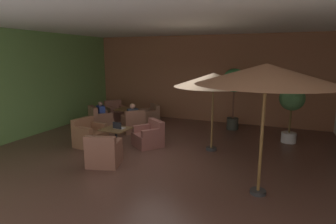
{
  "coord_description": "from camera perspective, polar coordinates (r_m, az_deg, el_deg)",
  "views": [
    {
      "loc": [
        3.03,
        -6.97,
        2.76
      ],
      "look_at": [
        0.0,
        0.45,
        1.13
      ],
      "focal_mm": 29.61,
      "sensor_mm": 36.0,
      "label": 1
    }
  ],
  "objects": [
    {
      "name": "cafe_table_front_right",
      "position": [
        11.14,
        -8.79,
        -0.21
      ],
      "size": [
        0.7,
        0.7,
        0.7
      ],
      "color": "black",
      "rests_on": "ground_plane"
    },
    {
      "name": "ceiling_slab",
      "position": [
        7.65,
        -1.35,
        18.06
      ],
      "size": [
        10.09,
        9.09,
        0.06
      ],
      "primitive_type": "cube",
      "color": "silver",
      "rests_on": "wall_back_brick"
    },
    {
      "name": "patio_umbrella_tall_red",
      "position": [
        8.02,
        9.35,
        6.49
      ],
      "size": [
        2.27,
        2.27,
        2.29
      ],
      "color": "#2D2D2D",
      "rests_on": "ground_plane"
    },
    {
      "name": "wall_back_brick",
      "position": [
        11.91,
        7.44,
        6.78
      ],
      "size": [
        10.09,
        0.08,
        3.61
      ],
      "primitive_type": "cube",
      "color": "#8F583C",
      "rests_on": "ground_plane"
    },
    {
      "name": "patio_umbrella_center_beige",
      "position": [
        5.53,
        19.55,
        7.29
      ],
      "size": [
        2.68,
        2.68,
        2.63
      ],
      "color": "#2D2D2D",
      "rests_on": "ground_plane"
    },
    {
      "name": "potted_tree_mid_left",
      "position": [
        10.62,
        13.45,
        5.33
      ],
      "size": [
        0.87,
        0.87,
        2.31
      ],
      "color": "#36382E",
      "rests_on": "ground_plane"
    },
    {
      "name": "armchair_front_right_north",
      "position": [
        10.23,
        -7.17,
        -2.46
      ],
      "size": [
        1.03,
        1.03,
        0.85
      ],
      "color": "brown",
      "rests_on": "ground_plane"
    },
    {
      "name": "ground_plane",
      "position": [
        8.09,
        -1.23,
        -8.55
      ],
      "size": [
        10.09,
        9.09,
        0.02
      ],
      "primitive_type": "cube",
      "color": "#52352B"
    },
    {
      "name": "armchair_front_right_east",
      "position": [
        11.48,
        -3.83,
        -0.92
      ],
      "size": [
        1.03,
        1.03,
        0.8
      ],
      "color": "brown",
      "rests_on": "ground_plane"
    },
    {
      "name": "cafe_table_front_left",
      "position": [
        8.21,
        -10.64,
        -4.36
      ],
      "size": [
        0.79,
        0.79,
        0.7
      ],
      "color": "black",
      "rests_on": "ground_plane"
    },
    {
      "name": "armchair_front_right_south",
      "position": [
        12.1,
        -10.77,
        -0.33
      ],
      "size": [
        1.07,
        1.06,
        0.88
      ],
      "color": "#895646",
      "rests_on": "ground_plane"
    },
    {
      "name": "open_laptop",
      "position": [
        8.14,
        -10.17,
        -3.02
      ],
      "size": [
        0.33,
        0.26,
        0.2
      ],
      "color": "#9EA0A5",
      "rests_on": "cafe_table_front_left"
    },
    {
      "name": "wall_left_accent",
      "position": [
        10.68,
        -26.85,
        5.11
      ],
      "size": [
        0.08,
        9.09,
        3.61
      ],
      "primitive_type": "cube",
      "color": "#6A9A4E",
      "rests_on": "ground_plane"
    },
    {
      "name": "armchair_front_left_south",
      "position": [
        8.66,
        -3.94,
        -5.07
      ],
      "size": [
        1.11,
        1.1,
        0.8
      ],
      "color": "brown",
      "rests_on": "ground_plane"
    },
    {
      "name": "iced_drink_cup",
      "position": [
        8.25,
        -10.59,
        -2.81
      ],
      "size": [
        0.08,
        0.08,
        0.11
      ],
      "primitive_type": "cylinder",
      "color": "white",
      "rests_on": "cafe_table_front_left"
    },
    {
      "name": "armchair_front_right_west",
      "position": [
        10.86,
        -13.81,
        -1.79
      ],
      "size": [
        1.07,
        1.08,
        0.91
      ],
      "color": "brown",
      "rests_on": "ground_plane"
    },
    {
      "name": "potted_tree_left_corner",
      "position": [
        9.61,
        24.11,
        1.58
      ],
      "size": [
        0.78,
        0.78,
        1.83
      ],
      "color": "silver",
      "rests_on": "ground_plane"
    },
    {
      "name": "armchair_front_left_east",
      "position": [
        7.33,
        -13.03,
        -8.32
      ],
      "size": [
        0.94,
        0.9,
        0.84
      ],
      "color": "brown",
      "rests_on": "ground_plane"
    },
    {
      "name": "armchair_front_left_north",
      "position": [
        8.96,
        -15.82,
        -4.72
      ],
      "size": [
        0.88,
        0.9,
        0.87
      ],
      "color": "brown",
      "rests_on": "ground_plane"
    },
    {
      "name": "patron_blue_shirt",
      "position": [
        10.18,
        -7.3,
        -0.21
      ],
      "size": [
        0.42,
        0.42,
        0.63
      ],
      "color": "#2E3642",
      "rests_on": "ground_plane"
    },
    {
      "name": "patron_by_window",
      "position": [
        10.79,
        -13.66,
        0.18
      ],
      "size": [
        0.45,
        0.42,
        0.65
      ],
      "color": "#2D4398",
      "rests_on": "ground_plane"
    }
  ]
}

